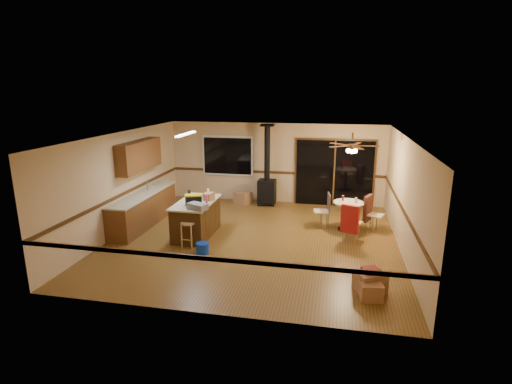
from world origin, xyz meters
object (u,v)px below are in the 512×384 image
(kitchen_island, at_px, (196,218))
(bar_stool, at_px, (188,235))
(blue_bucket, at_px, (203,248))
(chair_left, at_px, (326,206))
(box_corner_b, at_px, (371,291))
(chair_near, at_px, (350,219))
(dining_table, at_px, (348,211))
(chair_right, at_px, (369,208))
(box_under_window, at_px, (243,198))
(toolbox_black, at_px, (194,200))
(box_corner_a, at_px, (370,282))
(toolbox_grey, at_px, (197,206))
(wood_stove, at_px, (267,183))

(kitchen_island, relative_size, bar_stool, 2.72)
(kitchen_island, xyz_separation_m, bar_stool, (0.08, -0.79, -0.14))
(blue_bucket, relative_size, chair_left, 0.59)
(kitchen_island, bearing_deg, box_corner_b, -30.57)
(kitchen_island, distance_m, chair_near, 3.86)
(dining_table, bearing_deg, kitchen_island, -163.21)
(dining_table, distance_m, box_corner_b, 3.65)
(blue_bucket, distance_m, box_corner_b, 3.89)
(bar_stool, height_order, chair_right, chair_right)
(kitchen_island, bearing_deg, bar_stool, -84.46)
(box_under_window, distance_m, box_corner_b, 6.57)
(toolbox_black, xyz_separation_m, box_corner_b, (4.12, -2.19, -0.86))
(kitchen_island, height_order, toolbox_black, toolbox_black)
(chair_left, distance_m, box_corner_a, 3.58)
(chair_near, xyz_separation_m, box_corner_b, (0.32, -2.75, -0.44))
(blue_bucket, distance_m, dining_table, 4.00)
(toolbox_grey, xyz_separation_m, bar_stool, (-0.20, -0.16, -0.66))
(bar_stool, relative_size, box_corner_a, 1.20)
(dining_table, bearing_deg, toolbox_black, -159.32)
(kitchen_island, xyz_separation_m, toolbox_black, (0.05, -0.27, 0.56))
(toolbox_black, xyz_separation_m, dining_table, (3.77, 1.42, -0.49))
(kitchen_island, bearing_deg, chair_near, 4.20)
(toolbox_black, relative_size, chair_near, 0.58)
(blue_bucket, bearing_deg, box_corner_b, -20.62)
(bar_stool, height_order, chair_near, chair_near)
(toolbox_grey, xyz_separation_m, blue_bucket, (0.25, -0.46, -0.85))
(dining_table, xyz_separation_m, box_corner_b, (0.35, -3.61, -0.37))
(blue_bucket, bearing_deg, box_corner_a, -16.41)
(toolbox_black, height_order, box_corner_a, toolbox_black)
(kitchen_island, relative_size, blue_bucket, 5.57)
(wood_stove, height_order, box_under_window, wood_stove)
(chair_right, bearing_deg, box_corner_b, -92.75)
(wood_stove, height_order, bar_stool, wood_stove)
(chair_near, height_order, box_corner_a, chair_near)
(chair_near, bearing_deg, box_under_window, 140.83)
(toolbox_black, distance_m, chair_right, 4.59)
(toolbox_black, relative_size, dining_table, 0.51)
(blue_bucket, height_order, box_under_window, box_under_window)
(wood_stove, distance_m, chair_right, 3.53)
(kitchen_island, height_order, chair_left, chair_left)
(dining_table, bearing_deg, box_corner_a, -83.98)
(chair_left, distance_m, chair_right, 1.13)
(toolbox_grey, distance_m, dining_table, 3.99)
(chair_right, bearing_deg, wood_stove, 149.79)
(toolbox_black, distance_m, chair_left, 3.55)
(bar_stool, xyz_separation_m, chair_right, (4.27, 2.07, 0.29))
(chair_near, bearing_deg, toolbox_grey, -165.65)
(box_under_window, bearing_deg, chair_left, -32.56)
(dining_table, xyz_separation_m, chair_left, (-0.60, 0.12, 0.06))
(dining_table, distance_m, box_under_window, 3.80)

